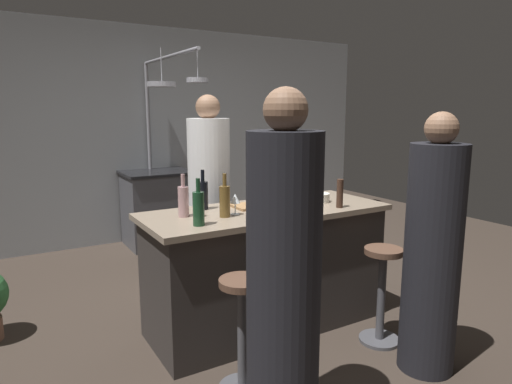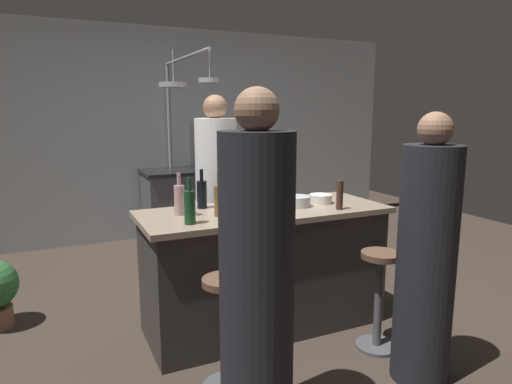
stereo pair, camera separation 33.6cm
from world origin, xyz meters
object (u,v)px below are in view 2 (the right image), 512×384
at_px(guest_right, 426,261).
at_px(cutting_board, 254,205).
at_px(stove_range, 177,206).
at_px(wine_bottle_green, 190,206).
at_px(mixing_bowl_steel, 297,201).
at_px(mixing_bowl_ceramic, 321,199).
at_px(guest_left, 257,282).
at_px(wine_bottle_amber, 219,200).
at_px(bar_stool_right, 379,296).
at_px(wine_bottle_dark, 202,194).
at_px(wine_bottle_rose, 179,199).
at_px(wine_glass_near_left_guest, 193,200).
at_px(wine_glass_near_right_guest, 231,199).
at_px(pepper_mill, 340,195).
at_px(chef, 217,202).
at_px(bar_stool_left, 226,329).

bearing_deg(guest_right, cutting_board, 118.18).
bearing_deg(stove_range, wine_bottle_green, -103.10).
xyz_separation_m(wine_bottle_green, mixing_bowl_steel, (0.88, 0.18, -0.08)).
xyz_separation_m(stove_range, mixing_bowl_ceramic, (0.48, -2.44, 0.49)).
xyz_separation_m(guest_left, wine_bottle_amber, (0.16, 0.94, 0.22)).
distance_m(guest_right, wine_bottle_amber, 1.34).
distance_m(bar_stool_right, guest_left, 1.22).
relative_size(stove_range, wine_bottle_dark, 3.10).
bearing_deg(cutting_board, wine_bottle_rose, -176.50).
bearing_deg(wine_glass_near_left_guest, wine_glass_near_right_guest, -17.69).
bearing_deg(wine_bottle_rose, pepper_mill, -16.20).
bearing_deg(pepper_mill, wine_glass_near_right_guest, 166.06).
relative_size(chef, wine_bottle_green, 5.85).
height_order(stove_range, bar_stool_left, stove_range).
distance_m(guest_right, guest_left, 1.09).
bearing_deg(guest_left, pepper_mill, 37.14).
distance_m(wine_glass_near_left_guest, mixing_bowl_steel, 0.79).
xyz_separation_m(stove_range, wine_glass_near_right_guest, (-0.28, -2.50, 0.56)).
relative_size(guest_right, pepper_mill, 7.60).
relative_size(pepper_mill, wine_bottle_amber, 0.72).
bearing_deg(chef, cutting_board, -87.85).
relative_size(pepper_mill, wine_bottle_dark, 0.73).
height_order(wine_glass_near_right_guest, mixing_bowl_steel, wine_glass_near_right_guest).
bearing_deg(stove_range, chef, -92.27).
bearing_deg(guest_right, wine_bottle_dark, 128.31).
bearing_deg(mixing_bowl_steel, cutting_board, 156.56).
xyz_separation_m(guest_right, pepper_mill, (-0.08, 0.76, 0.26)).
height_order(chef, wine_bottle_amber, chef).
height_order(pepper_mill, mixing_bowl_ceramic, pepper_mill).
distance_m(stove_range, wine_bottle_rose, 2.51).
relative_size(stove_range, wine_bottle_amber, 3.03).
height_order(bar_stool_right, cutting_board, cutting_board).
distance_m(wine_bottle_rose, mixing_bowl_ceramic, 1.09).
relative_size(guest_left, mixing_bowl_ceramic, 10.05).
distance_m(chef, cutting_board, 0.74).
bearing_deg(wine_bottle_rose, guest_left, -86.10).
bearing_deg(wine_bottle_green, chef, 61.97).
relative_size(bar_stool_right, wine_bottle_rose, 2.36).
distance_m(wine_bottle_rose, mixing_bowl_steel, 0.87).
relative_size(wine_bottle_dark, mixing_bowl_ceramic, 1.69).
distance_m(stove_range, wine_bottle_dark, 2.34).
bearing_deg(guest_right, guest_left, -179.65).
bearing_deg(wine_bottle_green, cutting_board, 27.82).
height_order(bar_stool_left, pepper_mill, pepper_mill).
relative_size(bar_stool_right, wine_bottle_dark, 2.37).
distance_m(cutting_board, pepper_mill, 0.63).
relative_size(wine_bottle_amber, mixing_bowl_ceramic, 1.73).
relative_size(wine_bottle_rose, mixing_bowl_steel, 1.48).
bearing_deg(chef, pepper_mill, -63.25).
bearing_deg(stove_range, mixing_bowl_steel, -83.98).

